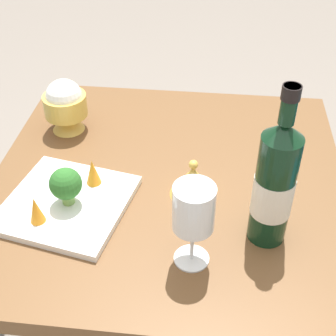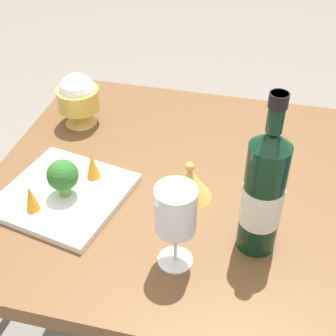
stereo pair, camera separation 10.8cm
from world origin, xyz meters
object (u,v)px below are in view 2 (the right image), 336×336
rice_bowl (78,98)px  carrot_garnish_left (31,198)px  rice_bowl_lid (189,183)px  serving_plate (64,194)px  broccoli_floret (63,176)px  carrot_garnish_right (93,166)px  wine_glass (176,212)px  wine_bottle (263,193)px

rice_bowl → carrot_garnish_left: (-0.36, -0.04, -0.03)m
rice_bowl_lid → serving_plate: 0.27m
rice_bowl → broccoli_floret: rice_bowl is taller
carrot_garnish_left → carrot_garnish_right: size_ratio=1.00×
rice_bowl → wine_glass: bearing=-139.2°
rice_bowl_lid → carrot_garnish_left: rice_bowl_lid is taller
rice_bowl_lid → serving_plate: size_ratio=0.34×
rice_bowl_lid → carrot_garnish_left: bearing=113.6°
wine_bottle → carrot_garnish_left: 0.47m
rice_bowl_lid → carrot_garnish_right: rice_bowl_lid is taller
carrot_garnish_left → wine_bottle: bearing=-86.7°
wine_glass → serving_plate: wine_glass is taller
wine_bottle → carrot_garnish_right: 0.40m
broccoli_floret → carrot_garnish_right: 0.08m
wine_bottle → carrot_garnish_left: size_ratio=5.55×
rice_bowl → carrot_garnish_right: rice_bowl is taller
wine_glass → carrot_garnish_right: size_ratio=2.94×
broccoli_floret → rice_bowl_lid: bearing=-74.3°
wine_glass → broccoli_floret: 0.30m
serving_plate → wine_bottle: bearing=-95.3°
wine_glass → carrot_garnish_right: wine_glass is taller
wine_bottle → rice_bowl_lid: (0.11, 0.15, -0.10)m
carrot_garnish_left → carrot_garnish_right: 0.16m
rice_bowl_lid → broccoli_floret: bearing=105.7°
rice_bowl → serving_plate: size_ratio=0.48×
rice_bowl_lid → carrot_garnish_left: (-0.13, 0.30, 0.01)m
wine_glass → carrot_garnish_left: wine_glass is taller
wine_bottle → carrot_garnish_right: wine_bottle is taller
rice_bowl → rice_bowl_lid: (-0.22, -0.34, -0.04)m
rice_bowl_lid → carrot_garnish_right: size_ratio=1.64×
rice_bowl_lid → carrot_garnish_right: 0.22m
wine_glass → carrot_garnish_left: (0.05, 0.32, -0.08)m
broccoli_floret → carrot_garnish_right: bearing=-29.0°
rice_bowl_lid → carrot_garnish_right: bearing=90.8°
rice_bowl → wine_bottle: bearing=-123.5°
wine_glass → rice_bowl_lid: wine_glass is taller
serving_plate → carrot_garnish_right: bearing=-34.7°
serving_plate → broccoli_floret: broccoli_floret is taller
serving_plate → broccoli_floret: 0.06m
rice_bowl_lid → carrot_garnish_left: 0.33m
carrot_garnish_left → wine_glass: bearing=-99.5°
wine_bottle → serving_plate: (0.04, 0.42, -0.13)m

